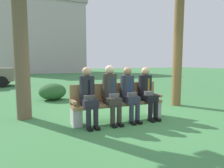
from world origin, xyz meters
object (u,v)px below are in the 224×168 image
park_bench (117,102)px  seated_man_centerleft (111,91)px  palm_tree_short (18,1)px  seated_man_leftmost (88,93)px  building_backdrop (42,37)px  seated_man_centerright (129,91)px  shrub_near_bench (112,89)px  shrub_mid_lawn (53,92)px  seated_man_rightmost (147,90)px

park_bench → seated_man_centerleft: bearing=-149.6°
palm_tree_short → seated_man_leftmost: bearing=-40.0°
seated_man_leftmost → building_backdrop: 25.12m
seated_man_centerright → shrub_near_bench: (0.90, 3.14, -0.41)m
seated_man_leftmost → shrub_mid_lawn: bearing=97.2°
seated_man_centerright → seated_man_rightmost: 0.51m
park_bench → shrub_near_bench: park_bench is taller
park_bench → shrub_mid_lawn: (-1.20, 3.26, -0.12)m
seated_man_centerright → shrub_mid_lawn: bearing=113.1°
seated_man_leftmost → seated_man_rightmost: size_ratio=1.02×
shrub_near_bench → building_backdrop: 22.15m
seated_man_centerleft → building_backdrop: building_backdrop is taller
park_bench → shrub_near_bench: size_ratio=2.28×
palm_tree_short → shrub_near_bench: size_ratio=4.20×
park_bench → palm_tree_short: 3.38m
park_bench → shrub_near_bench: bearing=69.2°
seated_man_leftmost → shrub_mid_lawn: (-0.43, 3.39, -0.41)m
palm_tree_short → building_backdrop: bearing=85.4°
shrub_near_bench → seated_man_centerleft: bearing=-113.5°
seated_man_centerleft → palm_tree_short: palm_tree_short is taller
shrub_near_bench → seated_man_leftmost: bearing=-121.4°
seated_man_leftmost → seated_man_centerleft: seated_man_centerleft is taller
seated_man_leftmost → palm_tree_short: palm_tree_short is taller
seated_man_centerright → building_backdrop: building_backdrop is taller
seated_man_leftmost → shrub_near_bench: seated_man_leftmost is taller
park_bench → seated_man_rightmost: 0.82m
seated_man_centerright → shrub_mid_lawn: 3.71m
seated_man_leftmost → shrub_near_bench: (1.92, 3.14, -0.41)m
seated_man_centerleft → shrub_mid_lawn: (-0.98, 3.39, -0.43)m
park_bench → shrub_mid_lawn: 3.48m
palm_tree_short → shrub_near_bench: palm_tree_short is taller
seated_man_centerleft → seated_man_rightmost: bearing=-0.3°
seated_man_centerleft → building_backdrop: 25.11m
seated_man_leftmost → shrub_near_bench: 3.70m
seated_man_rightmost → shrub_mid_lawn: 3.94m
park_bench → seated_man_centerleft: size_ratio=1.70×
shrub_near_bench → shrub_mid_lawn: size_ratio=1.00×
shrub_mid_lawn → building_backdrop: 21.88m
seated_man_leftmost → shrub_near_bench: size_ratio=1.31×
seated_man_centerright → building_backdrop: (-0.48, 24.76, 4.17)m
building_backdrop → park_bench: bearing=-89.5°
park_bench → building_backdrop: building_backdrop is taller
building_backdrop → seated_man_centerleft: bearing=-90.0°
seated_man_centerright → palm_tree_short: bearing=154.5°
building_backdrop → seated_man_leftmost: bearing=-91.3°
seated_man_centerleft → palm_tree_short: (-1.91, 1.13, 2.12)m
seated_man_leftmost → seated_man_centerleft: size_ratio=0.98×
seated_man_leftmost → shrub_near_bench: bearing=58.6°
park_bench → seated_man_centerright: (0.25, -0.14, 0.29)m
shrub_mid_lawn → building_backdrop: size_ratio=0.09×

